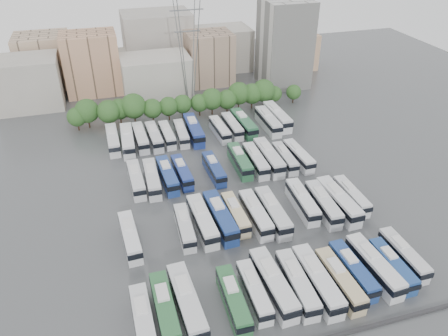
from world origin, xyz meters
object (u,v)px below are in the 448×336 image
object	(u,v)px
bus_r2_s10	(269,157)
bus_r0_s5	(254,291)
bus_r0_s1	(165,309)
bus_r1_s8	(273,212)
bus_r0_s4	(233,300)
bus_r0_s11	(374,266)
bus_r0_s0	(144,322)
bus_r0_s13	(403,255)
bus_r3_s6	(194,130)
bus_r2_s9	(256,160)
bus_r1_s10	(302,201)
bus_r3_s3	(154,136)
bus_r2_s3	(167,175)
bus_r3_s9	(232,126)
bus_r3_s8	(220,129)
bus_r2_s8	(240,161)
bus_r3_s4	(167,135)
bus_r2_s11	(285,158)
bus_r3_s1	(128,140)
bus_r1_s6	(235,214)
bus_r1_s4	(202,221)
bus_r2_s2	(152,179)
bus_r0_s7	(297,284)
bus_r0_s10	(353,270)
bus_r1_s0	(130,237)
bus_r1_s3	(185,227)
bus_r1_s7	(256,214)
bus_r0_s9	(339,280)
bus_r1_s13	(351,196)
bus_r3_s5	(181,133)
bus_r2_s12	(299,156)
apartment_tower	(285,44)
electricity_pylon	(188,40)
bus_r1_s5	(220,217)
bus_r0_s2	(187,302)
bus_r0_s8	(317,280)
bus_r0_s6	(273,284)
bus_r3_s13	(277,116)
bus_r2_s1	(136,179)
bus_r3_s12	(268,121)
bus_r1_s12	(338,201)
bus_r1_s11	(323,204)

from	to	relation	value
bus_r2_s10	bus_r0_s5	bearing A→B (deg)	-114.30
bus_r0_s1	bus_r1_s8	size ratio (longest dim) A/B	0.95
bus_r0_s4	bus_r0_s11	size ratio (longest dim) A/B	0.91
bus_r0_s0	bus_r0_s13	world-z (taller)	bus_r0_s0
bus_r3_s6	bus_r2_s9	bearing A→B (deg)	-60.20
bus_r1_s10	bus_r3_s3	size ratio (longest dim) A/B	1.02
bus_r2_s3	bus_r3_s9	distance (m)	27.18
bus_r3_s8	bus_r2_s10	bearing A→B (deg)	-71.50
bus_r2_s8	bus_r3_s4	xyz separation A→B (m)	(-13.22, 17.18, -0.17)
bus_r2_s11	bus_r3_s1	size ratio (longest dim) A/B	0.84
bus_r1_s6	bus_r3_s9	xyz separation A→B (m)	(10.24, 34.81, 0.07)
bus_r1_s4	bus_r2_s2	bearing A→B (deg)	110.13
bus_r0_s7	bus_r0_s10	distance (m)	9.61
bus_r2_s2	bus_r3_s6	distance (m)	23.09
bus_r0_s0	bus_r1_s0	bearing A→B (deg)	89.00
bus_r1_s3	bus_r3_s3	xyz separation A→B (m)	(-0.01, 35.63, 0.15)
bus_r0_s7	bus_r1_s7	distance (m)	17.78
bus_r0_s4	bus_r0_s9	size ratio (longest dim) A/B	0.98
bus_r1_s13	bus_r3_s4	bearing A→B (deg)	130.28
bus_r0_s9	bus_r0_s11	xyz separation A→B (m)	(6.63, 1.02, 0.13)
bus_r2_s10	bus_r3_s5	bearing A→B (deg)	133.09
bus_r1_s6	bus_r3_s1	bearing A→B (deg)	114.48
bus_r0_s7	bus_r2_s12	xyz separation A→B (m)	(16.50, 35.29, -0.11)
bus_r3_s8	bus_r3_s6	bearing A→B (deg)	170.30
apartment_tower	bus_r0_s4	world-z (taller)	apartment_tower
bus_r1_s4	bus_r1_s7	bearing A→B (deg)	-6.37
electricity_pylon	bus_r1_s8	bearing A→B (deg)	-87.19
bus_r1_s10	bus_r1_s5	bearing A→B (deg)	-175.72
bus_r0_s2	bus_r3_s5	world-z (taller)	bus_r0_s2
bus_r0_s2	bus_r0_s8	world-z (taller)	bus_r0_s2
bus_r0_s6	bus_r3_s6	size ratio (longest dim) A/B	0.98
bus_r0_s8	bus_r2_s9	size ratio (longest dim) A/B	1.09
bus_r1_s4	bus_r1_s6	world-z (taller)	bus_r1_s4
bus_r1_s3	bus_r1_s13	xyz separation A→B (m)	(33.28, 0.08, 0.03)
bus_r1_s0	bus_r3_s13	xyz separation A→B (m)	(42.48, 37.29, 0.32)
bus_r0_s5	bus_r2_s9	bearing A→B (deg)	70.37
bus_r0_s0	bus_r2_s9	world-z (taller)	bus_r2_s9
electricity_pylon	bus_r3_s3	size ratio (longest dim) A/B	2.83
bus_r0_s6	bus_r3_s4	world-z (taller)	bus_r0_s6
bus_r2_s1	bus_r3_s13	size ratio (longest dim) A/B	0.86
bus_r1_s5	bus_r0_s13	bearing A→B (deg)	-36.72
bus_r0_s9	bus_r0_s13	size ratio (longest dim) A/B	1.07
bus_r3_s8	bus_r3_s13	distance (m)	16.54
bus_r0_s1	bus_r3_s13	bearing A→B (deg)	53.71
bus_r0_s4	bus_r0_s1	bearing A→B (deg)	174.92
apartment_tower	bus_r2_s9	bearing A→B (deg)	-119.17
bus_r1_s5	bus_r3_s4	xyz separation A→B (m)	(-3.48, 35.36, -0.33)
bus_r1_s4	bus_r3_s12	bearing A→B (deg)	51.20
bus_r1_s12	bus_r3_s12	distance (m)	36.56
bus_r1_s11	bus_r1_s13	distance (m)	6.75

